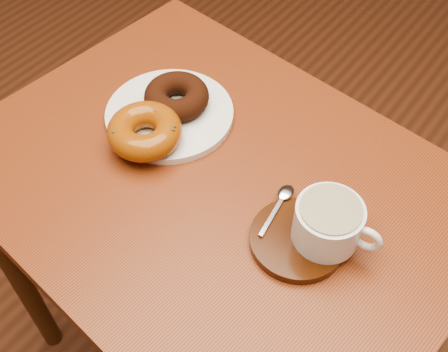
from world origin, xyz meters
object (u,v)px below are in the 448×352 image
Objects in this scene: cafe_table at (215,221)px; donut_plate at (170,114)px; coffee_cup at (329,223)px; saucer at (297,239)px.

cafe_table is 0.21m from donut_plate.
cafe_table is 6.77× the size of coffee_cup.
donut_plate reaches higher than cafe_table.
donut_plate is at bearing 162.87° from cafe_table.
donut_plate is 0.37m from coffee_cup.
donut_plate is (-0.15, 0.06, 0.13)m from cafe_table.
cafe_table is at bearing 173.14° from coffee_cup.
coffee_cup reaches higher than saucer.
saucer is at bearing -149.30° from coffee_cup.
donut_plate is 1.59× the size of saucer.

